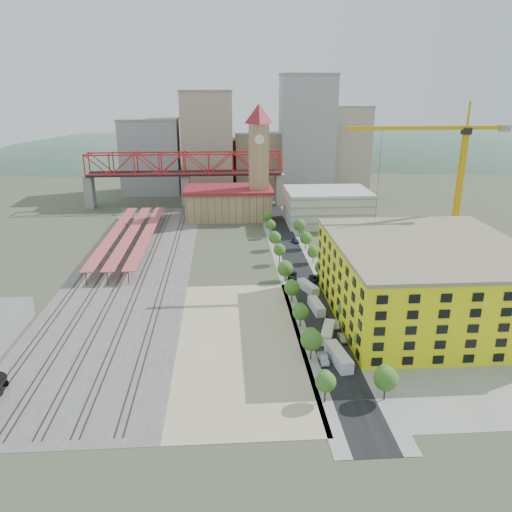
{
  "coord_description": "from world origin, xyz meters",
  "views": [
    {
      "loc": [
        -7.06,
        -131.31,
        54.47
      ],
      "look_at": [
        1.53,
        -0.99,
        10.0
      ],
      "focal_mm": 35.0,
      "sensor_mm": 36.0,
      "label": 1
    }
  ],
  "objects": [
    {
      "name": "parking_garage",
      "position": [
        36.0,
        70.0,
        7.0
      ],
      "size": [
        34.0,
        26.0,
        14.0
      ],
      "primitive_type": "cube",
      "color": "silver",
      "rests_on": "ground"
    },
    {
      "name": "truss_bridge",
      "position": [
        -25.0,
        105.0,
        18.86
      ],
      "size": [
        94.0,
        9.6,
        25.6
      ],
      "color": "gray",
      "rests_on": "ground"
    },
    {
      "name": "site_trailer_d",
      "position": [
        16.0,
        -3.19,
        1.2
      ],
      "size": [
        5.07,
        9.05,
        2.4
      ],
      "primitive_type": "cube",
      "rotation": [
        0.0,
        0.0,
        0.34
      ],
      "color": "silver",
      "rests_on": "ground"
    },
    {
      "name": "site_trailer_c",
      "position": [
        16.0,
        -16.12,
        1.22
      ],
      "size": [
        3.19,
        9.12,
        2.44
      ],
      "primitive_type": "cube",
      "rotation": [
        0.0,
        0.0,
        0.1
      ],
      "color": "silver",
      "rests_on": "ground"
    },
    {
      "name": "car_4",
      "position": [
        19.0,
        -32.45,
        0.73
      ],
      "size": [
        1.88,
        4.37,
        1.47
      ],
      "primitive_type": "imported",
      "rotation": [
        0.0,
        0.0,
        0.03
      ],
      "color": "silver",
      "rests_on": "ground"
    },
    {
      "name": "car_3",
      "position": [
        13.0,
        8.57,
        0.75
      ],
      "size": [
        2.18,
        5.22,
        1.51
      ],
      "primitive_type": "imported",
      "rotation": [
        0.0,
        0.0,
        -0.01
      ],
      "color": "navy",
      "rests_on": "ground"
    },
    {
      "name": "dirt_lot",
      "position": [
        -4.0,
        -31.5,
        0.03
      ],
      "size": [
        28.0,
        67.0,
        0.06
      ],
      "primitive_type": "cube",
      "color": "tan",
      "rests_on": "ground"
    },
    {
      "name": "car_1",
      "position": [
        13.0,
        -41.21,
        0.77
      ],
      "size": [
        1.65,
        4.69,
        1.54
      ],
      "primitive_type": "imported",
      "rotation": [
        0.0,
        0.0,
        -0.0
      ],
      "color": "#9C9CA1",
      "rests_on": "ground"
    },
    {
      "name": "car_0",
      "position": [
        13.0,
        -40.91,
        0.76
      ],
      "size": [
        2.36,
        4.68,
        1.53
      ],
      "primitive_type": "imported",
      "rotation": [
        0.0,
        0.0,
        0.13
      ],
      "color": "silver",
      "rests_on": "ground"
    },
    {
      "name": "skyline",
      "position": [
        7.47,
        142.31,
        22.81
      ],
      "size": [
        133.0,
        46.0,
        60.0
      ],
      "color": "#9EA0A3",
      "rests_on": "ground"
    },
    {
      "name": "sidewalk_west",
      "position": [
        10.5,
        15.0,
        0.02
      ],
      "size": [
        3.0,
        170.0,
        0.04
      ],
      "primitive_type": "cube",
      "color": "gray",
      "rests_on": "ground"
    },
    {
      "name": "car_2",
      "position": [
        13.0,
        7.0,
        0.77
      ],
      "size": [
        3.46,
        5.91,
        1.54
      ],
      "primitive_type": "imported",
      "rotation": [
        0.0,
        0.0,
        -0.17
      ],
      "color": "black",
      "rests_on": "ground"
    },
    {
      "name": "street_asphalt",
      "position": [
        16.0,
        15.0,
        0.03
      ],
      "size": [
        12.0,
        170.0,
        0.06
      ],
      "primitive_type": "cube",
      "color": "black",
      "rests_on": "ground"
    },
    {
      "name": "street_trees",
      "position": [
        16.0,
        5.0,
        0.0
      ],
      "size": [
        15.4,
        124.4,
        8.0
      ],
      "color": "#306A20",
      "rests_on": "ground"
    },
    {
      "name": "site_trailer_a",
      "position": [
        16.0,
        -41.6,
        1.39
      ],
      "size": [
        4.16,
        10.45,
        2.78
      ],
      "primitive_type": "cube",
      "rotation": [
        0.0,
        0.0,
        0.15
      ],
      "color": "silver",
      "rests_on": "ground"
    },
    {
      "name": "station_hall",
      "position": [
        -5.0,
        82.0,
        6.67
      ],
      "size": [
        38.0,
        24.0,
        13.1
      ],
      "color": "tan",
      "rests_on": "ground"
    },
    {
      "name": "platform_canopies",
      "position": [
        -41.0,
        45.0,
        3.99
      ],
      "size": [
        16.0,
        80.0,
        4.12
      ],
      "color": "#B64B46",
      "rests_on": "ground"
    },
    {
      "name": "ground",
      "position": [
        0.0,
        0.0,
        0.0
      ],
      "size": [
        400.0,
        400.0,
        0.0
      ],
      "primitive_type": "plane",
      "color": "#474C38",
      "rests_on": "ground"
    },
    {
      "name": "construction_building",
      "position": [
        42.0,
        -20.0,
        9.41
      ],
      "size": [
        44.6,
        50.6,
        18.8
      ],
      "color": "#F0F114",
      "rests_on": "ground"
    },
    {
      "name": "tower_crane",
      "position": [
        59.2,
        10.24,
        31.32
      ],
      "size": [
        47.53,
        2.42,
        50.75
      ],
      "color": "gold",
      "rests_on": "ground"
    },
    {
      "name": "ballast_strip",
      "position": [
        -36.0,
        17.5,
        0.03
      ],
      "size": [
        36.0,
        165.0,
        0.06
      ],
      "primitive_type": "cube",
      "color": "#605E59",
      "rests_on": "ground"
    },
    {
      "name": "clock_tower",
      "position": [
        8.0,
        79.99,
        28.7
      ],
      "size": [
        12.0,
        12.0,
        52.0
      ],
      "color": "tan",
      "rests_on": "ground"
    },
    {
      "name": "construction_pad",
      "position": [
        45.0,
        -20.0,
        0.03
      ],
      "size": [
        50.0,
        90.0,
        0.06
      ],
      "primitive_type": "cube",
      "color": "gray",
      "rests_on": "ground"
    },
    {
      "name": "car_6",
      "position": [
        19.0,
        4.31,
        0.73
      ],
      "size": [
        2.87,
        5.43,
        1.45
      ],
      "primitive_type": "imported",
      "rotation": [
        0.0,
        0.0,
        -0.09
      ],
      "color": "black",
      "rests_on": "ground"
    },
    {
      "name": "sidewalk_east",
      "position": [
        21.5,
        15.0,
        0.02
      ],
      "size": [
        3.0,
        170.0,
        0.04
      ],
      "primitive_type": "cube",
      "color": "gray",
      "rests_on": "ground"
    },
    {
      "name": "car_7",
      "position": [
        19.0,
        42.85,
        0.67
      ],
      "size": [
        2.52,
        4.81,
        1.33
      ],
      "primitive_type": "imported",
      "rotation": [
        0.0,
        0.0,
        0.15
      ],
      "color": "navy",
      "rests_on": "ground"
    },
    {
      "name": "site_trailer_b",
      "position": [
        16.0,
        -30.5,
        1.25
      ],
      "size": [
        5.1,
        9.45,
        2.5
      ],
      "primitive_type": "cube",
      "rotation": [
        0.0,
        0.0,
        -0.31
      ],
      "color": "silver",
      "rests_on": "ground"
    },
    {
      "name": "distant_hills",
      "position": [
        45.28,
        260.0,
        -79.54
      ],
      "size": [
        647.0,
        264.0,
        227.0
      ],
      "color": "#4C6B59",
      "rests_on": "ground"
    },
    {
      "name": "car_5",
      "position": [
        19.0,
        -25.56,
        0.71
      ],
      "size": [
        1.96,
        4.44,
        1.42
      ],
      "primitive_type": "imported",
      "rotation": [
        0.0,
        0.0,
        -0.11
      ],
      "color": "#AFAFB5",
      "rests_on": "ground"
    },
    {
      "name": "rail_tracks",
      "position": [
        -37.8,
        17.5,
        0.15
      ],
      "size": [
        26.56,
        160.0,
        0.18
      ],
      "color": "#382B23",
      "rests_on": "ground"
    }
  ]
}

